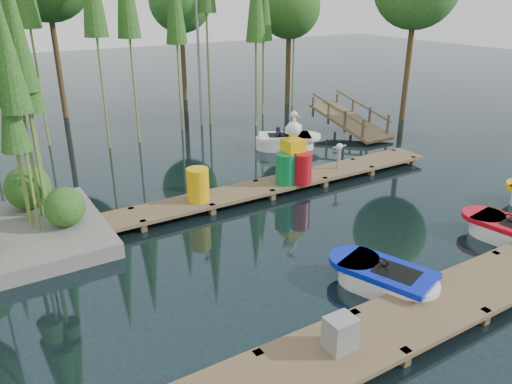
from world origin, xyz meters
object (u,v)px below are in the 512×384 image
yellow_barrel (198,185)px  utility_cabinet (340,333)px  boat_red (510,233)px  drum_cluster (295,161)px  boat_blue (385,279)px

yellow_barrel → utility_cabinet: bearing=-95.9°
boat_red → drum_cluster: (-2.61, 5.69, 0.72)m
boat_red → utility_cabinet: (-6.58, -1.15, 0.37)m
utility_cabinet → boat_red: bearing=9.9°
boat_blue → boat_red: bearing=-20.2°
boat_blue → utility_cabinet: utility_cabinet is taller
boat_blue → yellow_barrel: yellow_barrel is taller
boat_red → boat_blue: bearing=170.5°
drum_cluster → boat_blue: bearing=-106.6°
utility_cabinet → drum_cluster: (3.97, 6.84, 0.35)m
boat_blue → drum_cluster: (1.68, 5.63, 0.72)m
boat_red → yellow_barrel: size_ratio=2.63×
utility_cabinet → yellow_barrel: size_ratio=0.63×
yellow_barrel → drum_cluster: drum_cluster is taller
boat_red → drum_cluster: size_ratio=1.13×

